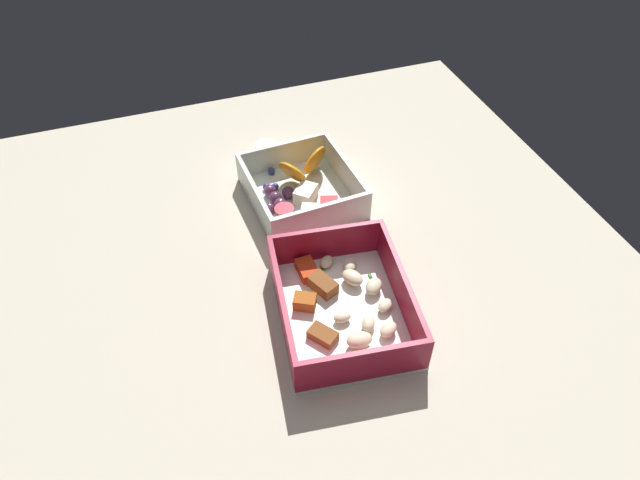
% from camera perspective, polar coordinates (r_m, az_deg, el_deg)
% --- Properties ---
extents(table_surface, '(0.80, 0.80, 0.02)m').
position_cam_1_polar(table_surface, '(0.76, -0.87, -1.35)').
color(table_surface, beige).
rests_on(table_surface, ground).
extents(pasta_container, '(0.21, 0.17, 0.05)m').
position_cam_1_polar(pasta_container, '(0.67, 2.27, -6.40)').
color(pasta_container, white).
rests_on(pasta_container, table_surface).
extents(fruit_bowl, '(0.16, 0.15, 0.06)m').
position_cam_1_polar(fruit_bowl, '(0.81, -1.92, 5.06)').
color(fruit_bowl, silver).
rests_on(fruit_bowl, table_surface).
extents(paper_cup_liner, '(0.03, 0.03, 0.02)m').
position_cam_1_polar(paper_cup_liner, '(0.90, -5.28, 8.90)').
color(paper_cup_liner, white).
rests_on(paper_cup_liner, table_surface).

